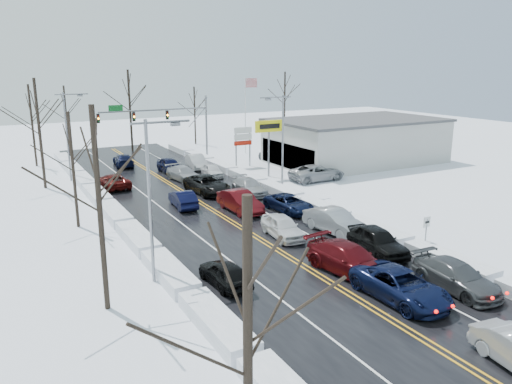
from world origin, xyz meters
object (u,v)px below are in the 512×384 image
traffic_signal_mast (167,118)px  tires_plus_sign (269,130)px  dealership_building (356,140)px  oncoming_car_0 (183,207)px  flagpole (246,109)px

traffic_signal_mast → tires_plus_sign: bearing=-59.5°
dealership_building → oncoming_car_0: bearing=-161.2°
traffic_signal_mast → dealership_building: size_ratio=0.65×
tires_plus_sign → dealership_building: size_ratio=0.29×
traffic_signal_mast → oncoming_car_0: bearing=-105.6°
flagpole → tires_plus_sign: bearing=-108.4°
flagpole → oncoming_car_0: size_ratio=2.28×
traffic_signal_mast → tires_plus_sign: 13.92m
oncoming_car_0 → flagpole: bearing=-124.0°
oncoming_car_0 → traffic_signal_mast: bearing=-100.4°
tires_plus_sign → flagpole: flagpole is taller
flagpole → oncoming_car_0: flagpole is taller
traffic_signal_mast → oncoming_car_0: size_ratio=3.03×
dealership_building → flagpole: bearing=126.3°
dealership_building → oncoming_car_0: (-25.77, -8.79, -2.66)m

